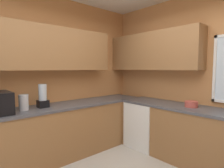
{
  "coord_description": "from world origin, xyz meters",
  "views": [
    {
      "loc": [
        1.24,
        -1.34,
        1.48
      ],
      "look_at": [
        -0.8,
        0.49,
        1.25
      ],
      "focal_mm": 29.96,
      "sensor_mm": 36.0,
      "label": 1
    }
  ],
  "objects_px": {
    "bowl": "(191,104)",
    "dishwasher": "(146,124)",
    "kettle": "(24,103)",
    "blender_appliance": "(43,97)"
  },
  "relations": [
    {
      "from": "kettle",
      "to": "blender_appliance",
      "type": "xyz_separation_m",
      "value": [
        -0.02,
        0.28,
        0.05
      ]
    },
    {
      "from": "kettle",
      "to": "blender_appliance",
      "type": "bearing_deg",
      "value": 94.03
    },
    {
      "from": "blender_appliance",
      "to": "dishwasher",
      "type": "bearing_deg",
      "value": 68.74
    },
    {
      "from": "dishwasher",
      "to": "bowl",
      "type": "bearing_deg",
      "value": 2.02
    },
    {
      "from": "kettle",
      "to": "dishwasher",
      "type": "bearing_deg",
      "value": 72.09
    },
    {
      "from": "dishwasher",
      "to": "kettle",
      "type": "distance_m",
      "value": 2.16
    },
    {
      "from": "bowl",
      "to": "dishwasher",
      "type": "bearing_deg",
      "value": -177.98
    },
    {
      "from": "dishwasher",
      "to": "blender_appliance",
      "type": "distance_m",
      "value": 1.92
    },
    {
      "from": "dishwasher",
      "to": "blender_appliance",
      "type": "height_order",
      "value": "blender_appliance"
    },
    {
      "from": "bowl",
      "to": "blender_appliance",
      "type": "height_order",
      "value": "blender_appliance"
    }
  ]
}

